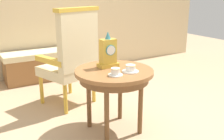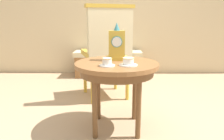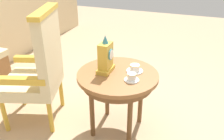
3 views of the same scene
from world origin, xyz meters
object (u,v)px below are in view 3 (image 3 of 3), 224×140
at_px(teacup_left, 132,77).
at_px(teacup_right, 135,68).
at_px(mantel_clock, 106,57).
at_px(armchair, 39,67).
at_px(side_table, 118,81).

height_order(teacup_left, teacup_right, same).
relative_size(teacup_left, teacup_right, 0.84).
relative_size(teacup_right, mantel_clock, 0.44).
bearing_deg(armchair, mantel_clock, -80.28).
distance_m(side_table, teacup_right, 0.19).
relative_size(side_table, armchair, 0.63).
bearing_deg(mantel_clock, armchair, 99.72).
xyz_separation_m(side_table, teacup_left, (-0.08, -0.15, 0.10)).
relative_size(mantel_clock, armchair, 0.29).
height_order(side_table, armchair, armchair).
distance_m(side_table, mantel_clock, 0.24).
bearing_deg(armchair, teacup_right, -76.88).
height_order(side_table, teacup_left, teacup_left).
distance_m(teacup_right, mantel_clock, 0.28).
bearing_deg(teacup_right, side_table, 126.90).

